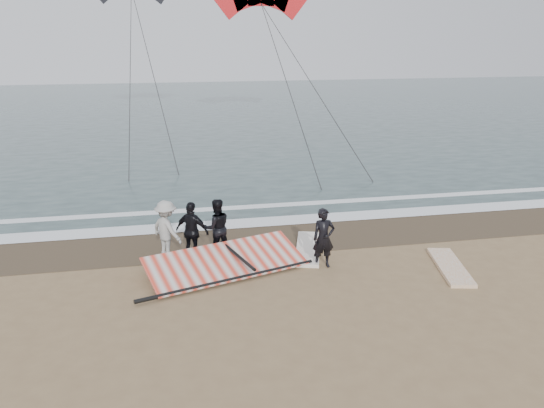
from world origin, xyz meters
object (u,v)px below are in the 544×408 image
Objects in this scene: sail_rig at (223,263)px; board_cream at (308,248)px; man_main at (324,238)px; board_white at (450,267)px.

board_cream is at bearing 18.34° from sail_rig.
board_cream is 2.74m from sail_rig.
board_white is (3.39, -0.79, -0.79)m from man_main.
sail_rig is at bearing 172.72° from man_main.
board_white is at bearing -13.25° from board_cream.
board_cream is (-0.11, 1.19, -0.78)m from man_main.
board_white is 0.51× the size of sail_rig.
board_white is at bearing -10.41° from sail_rig.
man_main reaches higher than board_cream.
man_main reaches higher than sail_rig.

